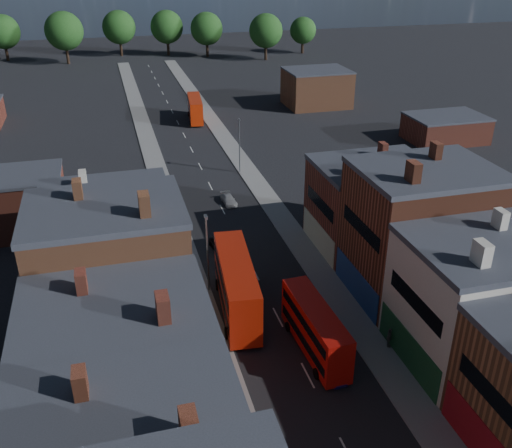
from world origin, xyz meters
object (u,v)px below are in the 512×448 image
bus_1 (315,328)px  ped_3 (389,338)px  car_2 (221,246)px  bus_2 (195,108)px  bus_0 (236,285)px  car_1 (333,371)px  car_3 (229,200)px

bus_1 → ped_3: 6.42m
car_2 → bus_2: bearing=79.1°
car_2 → bus_1: bearing=-82.8°
bus_0 → ped_3: (11.06, -8.45, -1.81)m
ped_3 → bus_2: bearing=26.7°
car_2 → car_1: bearing=-83.8°
bus_0 → bus_2: bearing=89.4°
bus_2 → car_2: (-5.83, -51.02, -1.74)m
bus_2 → ped_3: size_ratio=5.73×
car_1 → car_3: bearing=88.1°
car_3 → car_1: bearing=-93.1°
bus_1 → car_3: bearing=88.1°
bus_2 → car_2: bus_2 is taller
car_1 → bus_1: bearing=92.0°
bus_0 → ped_3: size_ratio=6.91×
bus_1 → car_1: (0.29, -3.34, -1.76)m
bus_0 → car_1: 11.99m
bus_1 → car_3: (-0.33, 30.93, -1.76)m
car_2 → ped_3: 22.40m
bus_1 → bus_2: bearing=85.9°
car_3 → bus_1: bearing=-93.5°
car_1 → ped_3: size_ratio=1.81×
bus_2 → bus_0: bearing=-90.3°
bus_0 → car_2: 11.83m
bus_2 → car_1: bus_2 is taller
bus_1 → car_1: bus_1 is taller
car_1 → ped_3: 6.27m
bus_2 → car_2: bearing=-90.6°
bus_0 → bus_2: 62.98m
bus_2 → ped_3: bus_2 is taller
bus_1 → bus_2: bus_2 is taller
bus_2 → car_2: size_ratio=2.39×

